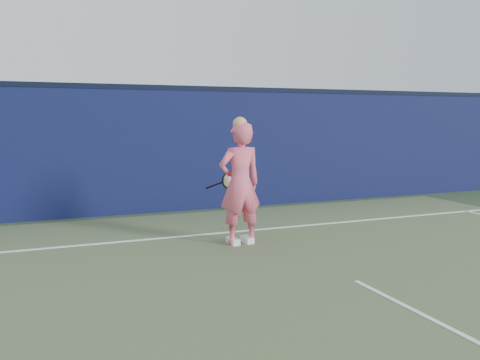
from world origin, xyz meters
name	(u,v)px	position (x,y,z in m)	size (l,w,h in m)	color
ground	(414,311)	(0.00, 0.00, 0.00)	(80.00, 80.00, 0.00)	#2C3B24
backstop_wall	(209,150)	(0.00, 6.50, 1.25)	(24.00, 0.40, 2.50)	#0D113C
wall_cap	(208,89)	(0.00, 6.50, 2.55)	(24.00, 0.42, 0.10)	black
player	(240,183)	(-0.58, 3.23, 0.94)	(0.71, 0.50, 1.95)	#E75A75
racket	(227,181)	(-0.63, 3.66, 0.93)	(0.53, 0.13, 0.28)	black
court_lines	(438,322)	(0.00, -0.33, 0.01)	(11.00, 12.04, 0.01)	white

